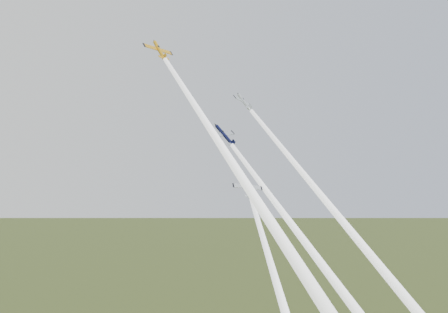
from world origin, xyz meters
TOP-DOWN VIEW (x-y plane):
  - plane_yellow at (-11.70, 3.06)m, footprint 8.66×8.11m
  - smoke_trail_yellow at (-5.37, -22.13)m, footprint 14.44×48.49m
  - plane_navy at (3.89, 1.01)m, footprint 10.47×8.63m
  - smoke_trail_navy at (13.24, -21.66)m, footprint 20.02×43.91m
  - plane_silver_right at (11.59, 5.16)m, footprint 7.69×8.27m
  - smoke_trail_silver_right at (23.21, -20.18)m, footprint 24.42×49.36m
  - plane_silver_low at (4.09, -9.49)m, footprint 8.21×6.61m

SIDE VIEW (x-z plane):
  - smoke_trail_navy at x=13.24m, z-range 46.33..95.70m
  - smoke_trail_silver_right at x=23.21m, z-range 47.91..104.41m
  - plane_silver_low at x=4.09m, z-range 81.94..88.32m
  - smoke_trail_yellow at x=-5.37m, z-range 62.09..114.55m
  - plane_navy at x=3.89m, z-range 93.27..101.10m
  - plane_silver_right at x=11.59m, z-range 102.32..109.48m
  - plane_yellow at x=-11.70m, z-range 112.37..119.72m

